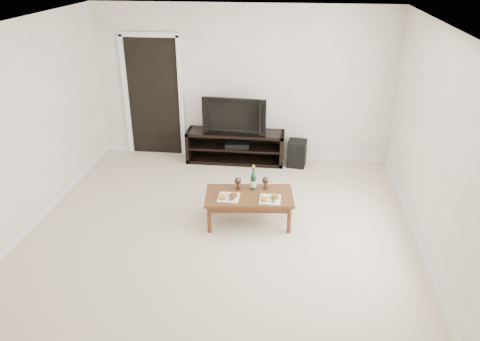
% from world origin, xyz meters
% --- Properties ---
extents(floor, '(5.50, 5.50, 0.00)m').
position_xyz_m(floor, '(0.00, 0.00, 0.00)').
color(floor, beige).
rests_on(floor, ground).
extents(back_wall, '(5.00, 0.04, 2.60)m').
position_xyz_m(back_wall, '(0.00, 2.77, 1.30)').
color(back_wall, white).
rests_on(back_wall, ground).
extents(ceiling, '(5.00, 5.50, 0.04)m').
position_xyz_m(ceiling, '(0.00, 0.00, 2.62)').
color(ceiling, white).
rests_on(ceiling, back_wall).
extents(doorway, '(0.90, 0.02, 2.05)m').
position_xyz_m(doorway, '(-1.55, 2.73, 1.02)').
color(doorway, black).
rests_on(doorway, ground).
extents(media_console, '(1.66, 0.45, 0.55)m').
position_xyz_m(media_console, '(-0.10, 2.50, 0.28)').
color(media_console, black).
rests_on(media_console, ground).
extents(television, '(1.08, 0.21, 0.62)m').
position_xyz_m(television, '(-0.10, 2.50, 0.86)').
color(television, black).
rests_on(television, media_console).
extents(av_receiver, '(0.42, 0.33, 0.08)m').
position_xyz_m(av_receiver, '(-0.06, 2.48, 0.33)').
color(av_receiver, black).
rests_on(av_receiver, media_console).
extents(subwoofer, '(0.34, 0.34, 0.45)m').
position_xyz_m(subwoofer, '(0.96, 2.45, 0.22)').
color(subwoofer, black).
rests_on(subwoofer, ground).
extents(coffee_table, '(1.21, 0.75, 0.42)m').
position_xyz_m(coffee_table, '(0.35, 0.51, 0.21)').
color(coffee_table, '#5A3219').
rests_on(coffee_table, ground).
extents(plate_left, '(0.27, 0.27, 0.07)m').
position_xyz_m(plate_left, '(0.09, 0.38, 0.45)').
color(plate_left, white).
rests_on(plate_left, coffee_table).
extents(plate_right, '(0.27, 0.27, 0.07)m').
position_xyz_m(plate_right, '(0.63, 0.39, 0.45)').
color(plate_right, white).
rests_on(plate_right, coffee_table).
extents(wine_bottle, '(0.07, 0.07, 0.35)m').
position_xyz_m(wine_bottle, '(0.38, 0.67, 0.59)').
color(wine_bottle, '#0F381E').
rests_on(wine_bottle, coffee_table).
extents(goblet_left, '(0.09, 0.09, 0.17)m').
position_xyz_m(goblet_left, '(0.18, 0.66, 0.51)').
color(goblet_left, '#3B2C20').
rests_on(goblet_left, coffee_table).
extents(goblet_right, '(0.09, 0.09, 0.17)m').
position_xyz_m(goblet_right, '(0.54, 0.72, 0.51)').
color(goblet_right, '#3B2C20').
rests_on(goblet_right, coffee_table).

